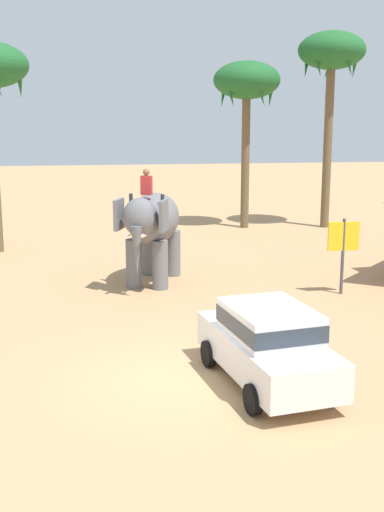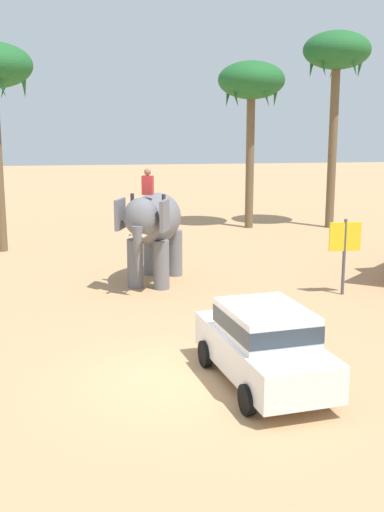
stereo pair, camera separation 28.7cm
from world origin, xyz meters
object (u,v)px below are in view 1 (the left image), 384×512
object	(u,v)px
signboard_yellow	(343,241)
palm_tree_near_hut	(331,57)
elephant_with_mahout	(152,225)
palm_tree_left_of_road	(247,85)
car_sedan_foreground	(268,342)

from	to	relation	value
signboard_yellow	palm_tree_near_hut	bearing A→B (deg)	72.85
elephant_with_mahout	palm_tree_near_hut	distance (m)	15.01
signboard_yellow	palm_tree_left_of_road	bearing A→B (deg)	91.27
elephant_with_mahout	palm_tree_near_hut	world-z (taller)	palm_tree_near_hut
palm_tree_near_hut	palm_tree_left_of_road	bearing A→B (deg)	173.54
palm_tree_near_hut	signboard_yellow	bearing A→B (deg)	-107.15
elephant_with_mahout	signboard_yellow	xyz separation A→B (m)	(5.78, -2.21, -0.30)
palm_tree_left_of_road	signboard_yellow	size ratio (longest dim) A/B	3.34
elephant_with_mahout	palm_tree_left_of_road	bearing A→B (deg)	61.88
elephant_with_mahout	signboard_yellow	size ratio (longest dim) A/B	1.67
elephant_with_mahout	car_sedan_foreground	bearing A→B (deg)	-79.40
car_sedan_foreground	signboard_yellow	world-z (taller)	signboard_yellow
elephant_with_mahout	palm_tree_left_of_road	xyz separation A→B (m)	(5.50, 10.30, 4.90)
car_sedan_foreground	elephant_with_mahout	xyz separation A→B (m)	(-1.64, 8.77, 1.06)
car_sedan_foreground	palm_tree_left_of_road	size ratio (longest dim) A/B	0.54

